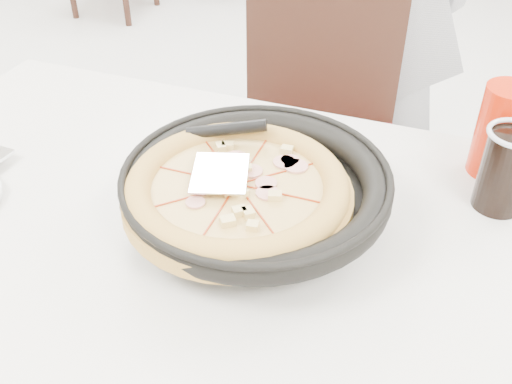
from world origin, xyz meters
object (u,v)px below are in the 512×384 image
(chair_far, at_px, (315,150))
(pizza_pan, at_px, (256,196))
(pizza, at_px, (237,196))
(main_table, at_px, (199,366))
(cola_glass, at_px, (505,172))
(red_cup, at_px, (501,131))

(chair_far, xyz_separation_m, pizza_pan, (0.06, -0.63, 0.32))
(pizza, bearing_deg, main_table, -172.97)
(cola_glass, bearing_deg, red_cup, 97.40)
(chair_far, relative_size, pizza_pan, 2.68)
(pizza, distance_m, red_cup, 0.46)
(pizza_pan, relative_size, cola_glass, 2.73)
(pizza, xyz_separation_m, red_cup, (0.36, 0.29, 0.02))
(chair_far, relative_size, red_cup, 5.94)
(chair_far, relative_size, pizza, 2.77)
(chair_far, bearing_deg, pizza, 81.67)
(main_table, distance_m, cola_glass, 0.67)
(chair_far, bearing_deg, pizza_pan, 83.48)
(chair_far, height_order, pizza_pan, chair_far)
(main_table, bearing_deg, red_cup, 34.29)
(main_table, height_order, pizza_pan, pizza_pan)
(cola_glass, relative_size, red_cup, 0.81)
(pizza, bearing_deg, red_cup, 39.23)
(red_cup, bearing_deg, main_table, -145.71)
(main_table, distance_m, red_cup, 0.70)
(cola_glass, bearing_deg, pizza, -152.35)
(pizza_pan, distance_m, red_cup, 0.43)
(main_table, distance_m, pizza_pan, 0.43)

